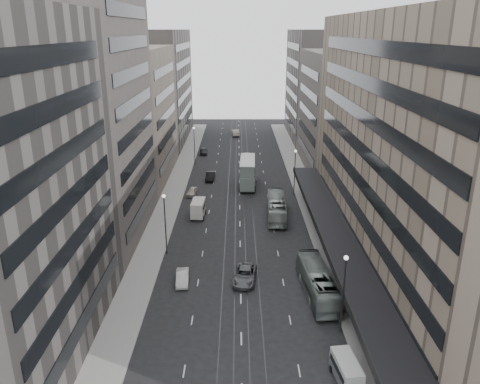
{
  "coord_description": "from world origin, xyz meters",
  "views": [
    {
      "loc": [
        -0.31,
        -43.68,
        28.04
      ],
      "look_at": [
        -0.01,
        17.31,
        6.78
      ],
      "focal_mm": 35.0,
      "sensor_mm": 36.0,
      "label": 1
    }
  ],
  "objects_px": {
    "bus_near": "(317,282)",
    "sedan_2": "(245,275)",
    "vw_microbus": "(346,370)",
    "sedan_1": "(182,278)",
    "double_decker": "(247,172)",
    "panel_van": "(198,208)",
    "bus_far": "(277,207)"
  },
  "relations": [
    {
      "from": "bus_near",
      "to": "sedan_2",
      "type": "relative_size",
      "value": 2.07
    },
    {
      "from": "vw_microbus",
      "to": "sedan_1",
      "type": "relative_size",
      "value": 1.04
    },
    {
      "from": "double_decker",
      "to": "panel_van",
      "type": "relative_size",
      "value": 2.21
    },
    {
      "from": "bus_near",
      "to": "sedan_1",
      "type": "height_order",
      "value": "bus_near"
    },
    {
      "from": "sedan_2",
      "to": "double_decker",
      "type": "bearing_deg",
      "value": 96.02
    },
    {
      "from": "bus_near",
      "to": "panel_van",
      "type": "height_order",
      "value": "bus_near"
    },
    {
      "from": "panel_van",
      "to": "vw_microbus",
      "type": "bearing_deg",
      "value": -64.1
    },
    {
      "from": "double_decker",
      "to": "sedan_2",
      "type": "bearing_deg",
      "value": -89.71
    },
    {
      "from": "bus_near",
      "to": "bus_far",
      "type": "height_order",
      "value": "bus_far"
    },
    {
      "from": "bus_near",
      "to": "vw_microbus",
      "type": "bearing_deg",
      "value": 87.17
    },
    {
      "from": "bus_near",
      "to": "panel_van",
      "type": "xyz_separation_m",
      "value": [
        -15.05,
        22.92,
        -0.1
      ]
    },
    {
      "from": "vw_microbus",
      "to": "sedan_1",
      "type": "bearing_deg",
      "value": 126.27
    },
    {
      "from": "bus_far",
      "to": "double_decker",
      "type": "relative_size",
      "value": 1.21
    },
    {
      "from": "bus_far",
      "to": "panel_van",
      "type": "xyz_separation_m",
      "value": [
        -12.34,
        0.01,
        -0.14
      ]
    },
    {
      "from": "bus_far",
      "to": "panel_van",
      "type": "bearing_deg",
      "value": 3.12
    },
    {
      "from": "bus_near",
      "to": "vw_microbus",
      "type": "xyz_separation_m",
      "value": [
        0.22,
        -13.8,
        -0.38
      ]
    },
    {
      "from": "panel_van",
      "to": "sedan_1",
      "type": "xyz_separation_m",
      "value": [
        -0.25,
        -20.3,
        -0.82
      ]
    },
    {
      "from": "vw_microbus",
      "to": "sedan_1",
      "type": "distance_m",
      "value": 22.6
    },
    {
      "from": "bus_near",
      "to": "panel_van",
      "type": "distance_m",
      "value": 27.42
    },
    {
      "from": "double_decker",
      "to": "panel_van",
      "type": "distance_m",
      "value": 17.24
    },
    {
      "from": "bus_near",
      "to": "sedan_1",
      "type": "xyz_separation_m",
      "value": [
        -15.3,
        2.62,
        -0.92
      ]
    },
    {
      "from": "double_decker",
      "to": "vw_microbus",
      "type": "distance_m",
      "value": 52.42
    },
    {
      "from": "double_decker",
      "to": "sedan_1",
      "type": "xyz_separation_m",
      "value": [
        -8.3,
        -35.48,
        -2.17
      ]
    },
    {
      "from": "bus_far",
      "to": "panel_van",
      "type": "distance_m",
      "value": 12.35
    },
    {
      "from": "bus_far",
      "to": "bus_near",
      "type": "bearing_deg",
      "value": 99.89
    },
    {
      "from": "vw_microbus",
      "to": "sedan_2",
      "type": "bearing_deg",
      "value": 108.93
    },
    {
      "from": "bus_near",
      "to": "double_decker",
      "type": "xyz_separation_m",
      "value": [
        -7.0,
        38.1,
        1.24
      ]
    },
    {
      "from": "bus_near",
      "to": "vw_microbus",
      "type": "height_order",
      "value": "bus_near"
    },
    {
      "from": "bus_far",
      "to": "vw_microbus",
      "type": "distance_m",
      "value": 36.83
    },
    {
      "from": "sedan_2",
      "to": "bus_far",
      "type": "bearing_deg",
      "value": 82.75
    },
    {
      "from": "double_decker",
      "to": "sedan_2",
      "type": "distance_m",
      "value": 35.16
    },
    {
      "from": "panel_van",
      "to": "sedan_1",
      "type": "distance_m",
      "value": 20.32
    }
  ]
}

